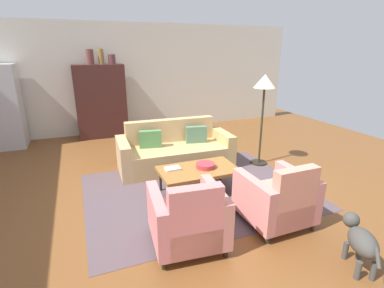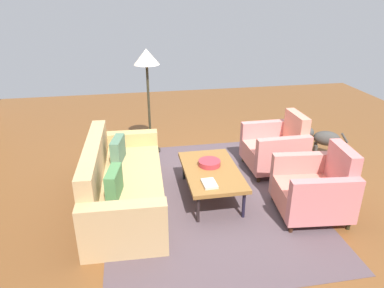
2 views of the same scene
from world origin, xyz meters
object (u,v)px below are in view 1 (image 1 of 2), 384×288
Objects in this scene: fruit_bowl at (205,166)px; refrigerator at (1,107)px; coffee_table at (198,171)px; vase_tall at (90,57)px; vase_small at (112,59)px; armchair_right at (278,200)px; book_stack at (173,169)px; vase_round at (101,57)px; armchair_left at (189,220)px; couch at (174,152)px; floor_lamp at (264,90)px; dog at (361,240)px; cabinet at (101,101)px.

fruit_bowl is 0.16× the size of refrigerator.
vase_tall is at bearing 107.86° from coffee_table.
vase_small reaches higher than coffee_table.
vase_tall is 2.25m from refrigerator.
fruit_bowl is 1.29× the size of vase_small.
armchair_right is 1.61m from book_stack.
armchair_left is at bearing -85.86° from vase_round.
fruit_bowl is (0.12, -1.19, 0.15)m from couch.
vase_round is (-0.59, 3.65, 1.56)m from book_stack.
couch is at bearing -64.74° from vase_tall.
fruit_bowl is at bearing -155.05° from floor_lamp.
book_stack is 4.01m from vase_round.
fruit_bowl is 4.97m from refrigerator.
refrigerator is at bearing 61.73° from dog.
cabinet is (-1.18, 3.77, 0.46)m from fruit_bowl.
book_stack is at bearing 167.14° from fruit_bowl.
book_stack is 1.05× the size of vase_small.
armchair_left and armchair_right have the same top height.
vase_small is at bearing 102.47° from fruit_bowl.
vase_small reaches higher than cabinet.
dog is at bearing -72.33° from vase_round.
floor_lamp is (2.80, -3.08, -0.53)m from vase_tall.
cabinet reaches higher than fruit_bowl.
vase_tall is 0.25m from vase_round.
refrigerator is 7.10m from dog.
vase_small is at bearing 100.73° from coffee_table.
fruit_bowl is 1.22× the size of book_stack.
refrigerator is 2.83× the size of dog.
armchair_left is 0.48× the size of refrigerator.
armchair_right reaches higher than coffee_table.
book_stack is 0.68× the size of vase_round.
vase_tall is at bearing 109.60° from armchair_right.
vase_tall reaches higher than armchair_right.
vase_tall is at bearing 180.00° from vase_small.
couch reaches higher than coffee_table.
refrigerator is at bearing -177.44° from vase_round.
coffee_table is 0.67× the size of cabinet.
couch reaches higher than book_stack.
book_stack is (-0.38, -1.07, 0.13)m from couch.
refrigerator is (-2.48, -0.10, -0.99)m from vase_small.
vase_round reaches higher than floor_lamp.
vase_small is 2.68m from refrigerator.
vase_tall reaches higher than book_stack.
couch is 3.31m from vase_tall.
vase_round is at bearing 107.00° from armchair_right.
fruit_bowl is at bearing 111.84° from armchair_right.
refrigerator is at bearing 127.58° from armchair_right.
armchair_left is at bearing -84.71° from cabinet.
book_stack is at bearing -84.73° from vase_small.
couch is 1.24× the size of floor_lamp.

